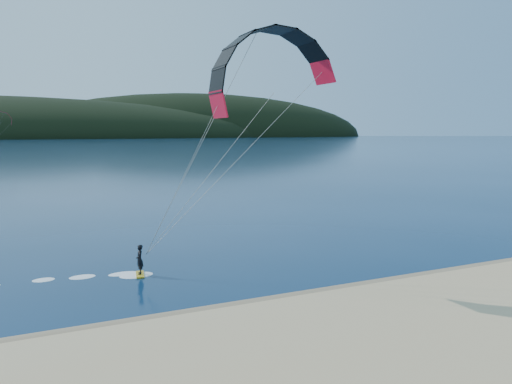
% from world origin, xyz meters
% --- Properties ---
extents(ground, '(1800.00, 1800.00, 0.00)m').
position_xyz_m(ground, '(0.00, 0.00, 0.00)').
color(ground, '#08203C').
rests_on(ground, ground).
extents(wet_sand, '(220.00, 2.50, 0.10)m').
position_xyz_m(wet_sand, '(0.00, 4.50, 0.05)').
color(wet_sand, '#82694B').
rests_on(wet_sand, ground).
extents(headland, '(1200.00, 310.00, 140.00)m').
position_xyz_m(headland, '(0.63, 745.28, 0.00)').
color(headland, black).
rests_on(headland, ground).
extents(kitesurfer_near, '(21.95, 6.42, 13.79)m').
position_xyz_m(kitesurfer_near, '(3.82, 9.41, 10.40)').
color(kitesurfer_near, gold).
rests_on(kitesurfer_near, ground).
extents(kitesurfer_far, '(11.11, 8.43, 15.48)m').
position_xyz_m(kitesurfer_far, '(-16.18, 198.97, 12.38)').
color(kitesurfer_far, gold).
rests_on(kitesurfer_far, ground).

